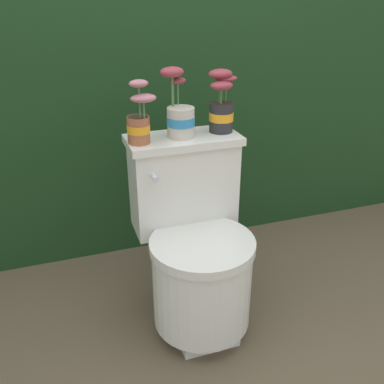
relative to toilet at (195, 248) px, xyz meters
name	(u,v)px	position (x,y,z in m)	size (l,w,h in m)	color
ground_plane	(198,321)	(0.00, -0.03, -0.35)	(12.00, 12.00, 0.00)	brown
hedge_backdrop	(134,70)	(0.00, 1.06, 0.53)	(4.37, 0.87, 1.77)	#193819
toilet	(195,248)	(0.00, 0.00, 0.00)	(0.45, 0.54, 0.78)	silver
potted_plant_left	(139,121)	(-0.17, 0.13, 0.51)	(0.11, 0.10, 0.24)	#9E5638
potted_plant_midleft	(179,113)	(-0.01, 0.15, 0.52)	(0.12, 0.12, 0.26)	beige
potted_plant_middle	(221,106)	(0.17, 0.16, 0.53)	(0.12, 0.10, 0.24)	#262628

